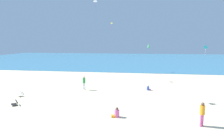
% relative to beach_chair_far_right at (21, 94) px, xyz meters
% --- Properties ---
extents(ground_plane, '(120.00, 120.00, 0.00)m').
position_rel_beach_chair_far_right_xyz_m(ground_plane, '(10.77, 1.48, -0.25)').
color(ground_plane, beige).
extents(ocean_water, '(120.00, 60.00, 0.05)m').
position_rel_beach_chair_far_right_xyz_m(ocean_water, '(10.77, 47.48, -0.23)').
color(ocean_water, teal).
rests_on(ocean_water, ground_plane).
extents(beach_chair_far_right, '(0.78, 0.80, 0.56)m').
position_rel_beach_chair_far_right_xyz_m(beach_chair_far_right, '(0.00, 0.00, 0.00)').
color(beach_chair_far_right, white).
rests_on(beach_chair_far_right, ground_plane).
extents(beach_chair_mid_beach, '(0.81, 0.79, 0.56)m').
position_rel_beach_chair_far_right_xyz_m(beach_chair_mid_beach, '(1.36, -2.87, -0.00)').
color(beach_chair_mid_beach, black).
rests_on(beach_chair_mid_beach, ground_plane).
extents(person_0, '(0.50, 0.50, 1.77)m').
position_rel_beach_chair_far_right_xyz_m(person_0, '(17.49, -5.04, 0.77)').
color(person_0, '#D8599E').
rests_on(person_0, ground_plane).
extents(person_1, '(0.70, 0.47, 0.82)m').
position_rel_beach_chair_far_right_xyz_m(person_1, '(11.24, -4.29, 0.05)').
color(person_1, '#D8599E').
rests_on(person_1, ground_plane).
extents(person_2, '(0.59, 0.50, 0.66)m').
position_rel_beach_chair_far_right_xyz_m(person_2, '(14.18, 4.71, -0.01)').
color(person_2, blue).
rests_on(person_2, ground_plane).
extents(person_3, '(0.41, 0.41, 1.75)m').
position_rel_beach_chair_far_right_xyz_m(person_3, '(6.17, 3.75, 0.76)').
color(person_3, white).
rests_on(person_3, ground_plane).
extents(kite_green, '(0.63, 0.70, 1.65)m').
position_rel_beach_chair_far_right_xyz_m(kite_green, '(14.78, 19.24, 4.98)').
color(kite_green, green).
extents(kite_white, '(0.83, 0.76, 1.13)m').
position_rel_beach_chair_far_right_xyz_m(kite_white, '(6.04, 11.05, 12.12)').
color(kite_white, white).
extents(kite_teal, '(0.72, 0.30, 1.69)m').
position_rel_beach_chair_far_right_xyz_m(kite_teal, '(23.92, 14.66, 4.83)').
color(kite_teal, '#1EADAD').
extents(kite_yellow, '(0.71, 0.70, 1.16)m').
position_rel_beach_chair_far_right_xyz_m(kite_yellow, '(7.75, 16.93, 9.26)').
color(kite_yellow, yellow).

